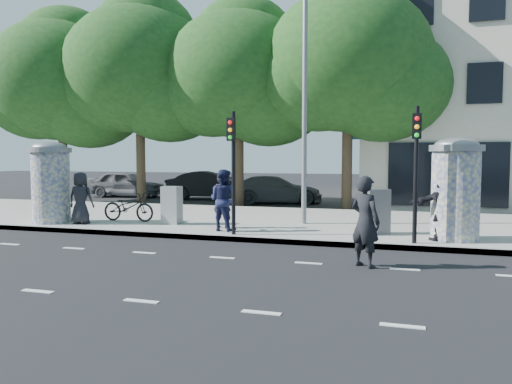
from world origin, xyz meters
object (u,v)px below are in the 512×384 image
(ped_c, at_px, (223,200))
(cabinet_right, at_px, (378,211))
(ped_a, at_px, (81,198))
(car_left, at_px, (126,184))
(ped_f, at_px, (444,205))
(cabinet_left, at_px, (172,205))
(street_lamp, at_px, (304,78))
(car_mid, at_px, (209,185))
(car_right, at_px, (275,190))
(ad_column_right, at_px, (456,187))
(man_road, at_px, (365,221))
(ad_column_left, at_px, (51,180))
(ped_b, at_px, (222,200))
(traffic_pole_near, at_px, (233,160))
(traffic_pole_far, at_px, (416,160))
(bicycle, at_px, (129,207))

(ped_c, distance_m, cabinet_right, 4.43)
(ped_a, distance_m, car_left, 12.97)
(ped_f, xyz_separation_m, cabinet_left, (-8.16, 0.85, -0.30))
(street_lamp, distance_m, cabinet_left, 5.86)
(car_left, distance_m, car_mid, 5.18)
(cabinet_left, xyz_separation_m, car_right, (0.89, 9.50, -0.08))
(ped_f, distance_m, cabinet_right, 1.87)
(ped_a, xyz_separation_m, car_left, (-5.57, 11.72, -0.23))
(ad_column_right, xyz_separation_m, car_right, (-7.55, 10.13, -0.86))
(ped_c, relative_size, ped_f, 0.99)
(ped_c, relative_size, cabinet_left, 1.48)
(ped_c, xyz_separation_m, man_road, (4.32, -3.02, -0.09))
(ad_column_left, bearing_deg, man_road, -16.50)
(ped_a, relative_size, ped_c, 0.93)
(ad_column_left, xyz_separation_m, cabinet_left, (3.96, 0.83, -0.78))
(ad_column_right, height_order, ped_c, ad_column_right)
(ad_column_left, xyz_separation_m, car_right, (4.85, 10.33, -0.86))
(car_right, bearing_deg, ped_b, 166.16)
(ad_column_left, bearing_deg, ped_f, -0.10)
(ped_b, relative_size, cabinet_right, 1.33)
(ad_column_left, distance_m, traffic_pole_near, 6.67)
(man_road, bearing_deg, ped_b, -3.98)
(car_mid, height_order, car_right, car_mid)
(car_left, height_order, car_mid, car_mid)
(traffic_pole_far, distance_m, ped_c, 5.50)
(ped_c, bearing_deg, ped_a, 13.35)
(ad_column_left, xyz_separation_m, traffic_pole_far, (11.40, -0.71, 0.69))
(ad_column_right, xyz_separation_m, man_road, (-2.01, -3.28, -0.58))
(ad_column_left, relative_size, car_right, 0.57)
(ped_b, distance_m, ped_f, 6.32)
(ped_b, bearing_deg, ad_column_left, 13.55)
(ped_c, distance_m, ped_f, 6.05)
(ped_a, height_order, cabinet_right, ped_a)
(car_left, xyz_separation_m, car_mid, (5.18, -0.02, 0.01))
(ad_column_left, xyz_separation_m, cabinet_right, (10.43, 0.71, -0.76))
(ad_column_right, xyz_separation_m, ped_a, (-11.24, -0.22, -0.55))
(traffic_pole_near, bearing_deg, bicycle, 158.24)
(ped_c, distance_m, cabinet_left, 2.31)
(ad_column_right, xyz_separation_m, ped_b, (-6.58, 0.28, -0.55))
(man_road, height_order, car_right, man_road)
(traffic_pole_far, height_order, bicycle, traffic_pole_far)
(car_right, bearing_deg, ped_f, -164.41)
(ad_column_left, bearing_deg, ped_a, -1.10)
(man_road, bearing_deg, ad_column_left, 17.47)
(ped_b, bearing_deg, car_right, -75.54)
(ped_c, height_order, car_right, ped_c)
(ad_column_left, distance_m, cabinet_right, 10.48)
(bicycle, height_order, car_left, car_left)
(car_mid, bearing_deg, man_road, -160.92)
(traffic_pole_far, relative_size, car_left, 0.77)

